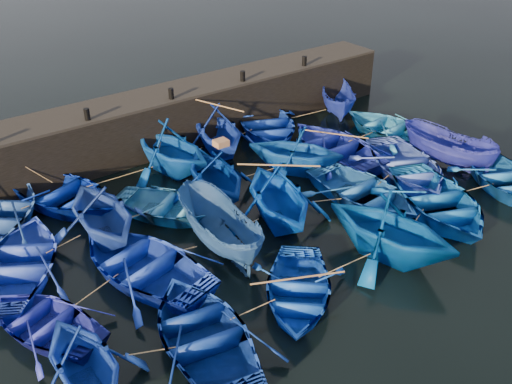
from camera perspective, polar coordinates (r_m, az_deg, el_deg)
ground at (r=20.79m, az=5.33°, el=-5.24°), size 120.00×120.00×0.00m
quay_wall at (r=27.79m, az=-9.16°, el=7.08°), size 26.00×2.50×2.50m
quay_top at (r=27.30m, az=-9.38°, el=9.61°), size 26.00×2.50×0.12m
bollard_1 at (r=24.94m, az=-16.55°, el=7.47°), size 0.24×0.24×0.50m
bollard_2 at (r=26.45m, az=-8.49°, el=9.71°), size 0.24×0.24×0.50m
bollard_3 at (r=28.44m, az=-1.34°, el=11.52°), size 0.24×0.24×0.50m
bollard_4 at (r=30.82m, az=4.86°, el=12.93°), size 0.24×0.24×0.50m
boat_1 at (r=23.88m, az=-18.74°, el=-0.21°), size 5.54×6.35×1.10m
boat_2 at (r=25.11m, az=-8.59°, el=4.45°), size 4.79×5.31×2.46m
boat_3 at (r=26.60m, az=-3.86°, el=6.22°), size 4.98×5.43×2.41m
boat_4 at (r=28.66m, az=1.03°, el=6.80°), size 6.09×6.91×1.19m
boat_5 at (r=31.25m, az=8.26°, el=9.04°), size 3.95×4.51×1.70m
boat_6 at (r=20.48m, az=-22.60°, el=-6.55°), size 6.03×6.54×1.11m
boat_7 at (r=21.04m, az=-15.16°, el=-1.91°), size 4.19×4.77×2.39m
boat_8 at (r=22.27m, az=-8.70°, el=-1.40°), size 5.18×5.52×0.93m
boat_9 at (r=22.95m, az=-4.04°, el=1.87°), size 4.40×4.89×2.28m
boat_10 at (r=24.93m, az=3.97°, el=4.24°), size 5.42×5.54×2.21m
boat_11 at (r=26.70m, az=7.89°, el=4.59°), size 4.23×5.72×1.14m
boat_12 at (r=29.25m, az=13.08°, el=6.34°), size 4.10×5.39×1.05m
boat_13 at (r=18.08m, az=-20.34°, el=-12.05°), size 4.29×4.92×0.85m
boat_14 at (r=19.24m, az=-11.22°, el=-7.00°), size 5.26×6.35×1.14m
boat_15 at (r=19.94m, az=-3.78°, el=-3.70°), size 2.11×4.83×1.82m
boat_16 at (r=21.20m, az=2.20°, el=-0.34°), size 5.32×5.73×2.48m
boat_17 at (r=23.23m, az=10.62°, el=0.05°), size 3.97×5.36×1.07m
boat_18 at (r=25.53m, az=14.79°, el=2.55°), size 5.77×6.59×1.14m
boat_19 at (r=26.90m, az=18.63°, el=4.10°), size 2.64×4.72×1.72m
boat_20 at (r=15.82m, az=-16.92°, el=-15.86°), size 3.24×3.75×1.95m
boat_21 at (r=16.57m, az=-5.21°, el=-13.90°), size 4.55×5.72×1.07m
boat_22 at (r=18.04m, az=4.16°, el=-9.77°), size 5.30×5.38×0.91m
boat_23 at (r=19.89m, az=13.34°, el=-3.45°), size 5.19×5.67×2.53m
boat_24 at (r=23.20m, az=17.78°, el=-0.87°), size 5.90×6.77×1.17m
boat_25 at (r=26.02m, az=23.69°, el=1.28°), size 5.45×6.09×1.04m
wooden_crate at (r=22.52m, az=-3.52°, el=4.92°), size 0.53×0.46×0.25m
mooring_ropes at (r=23.63m, az=-2.32°, el=2.06°), size 17.91×11.84×2.10m
loose_oars at (r=22.52m, az=2.54°, el=3.14°), size 10.20×12.29×1.62m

